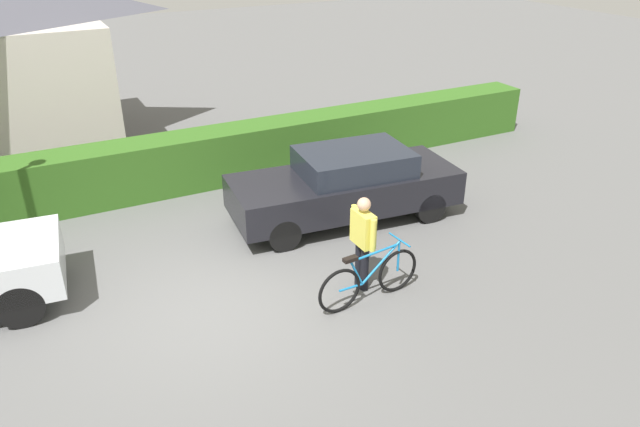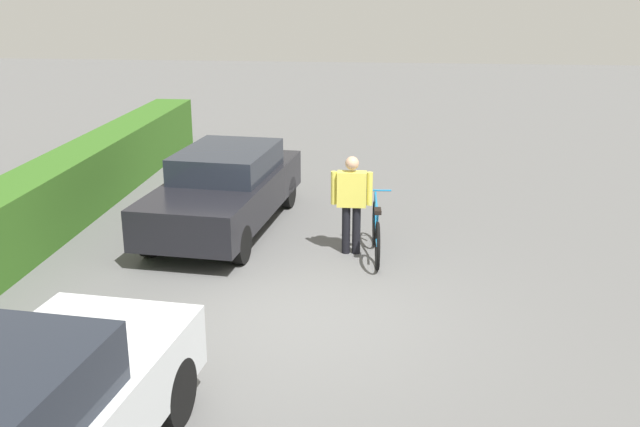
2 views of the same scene
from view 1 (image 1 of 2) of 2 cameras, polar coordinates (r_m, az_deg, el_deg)
name	(u,v)px [view 1 (image 1 of 2)]	position (r m, az deg, el deg)	size (l,w,h in m)	color
ground_plane	(214,308)	(9.34, -9.94, -8.71)	(60.00, 60.00, 0.00)	#5B5B5B
hedge_row	(141,170)	(13.03, -16.52, 3.99)	(19.76, 0.90, 1.15)	#31601D
parked_car_far	(346,184)	(11.47, 2.50, 2.78)	(4.45, 2.05, 1.37)	black
bicycle	(369,279)	(9.17, 4.67, -6.13)	(1.80, 0.50, 0.92)	black
person_rider	(363,237)	(9.24, 4.05, -2.21)	(0.21, 0.64, 1.55)	black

